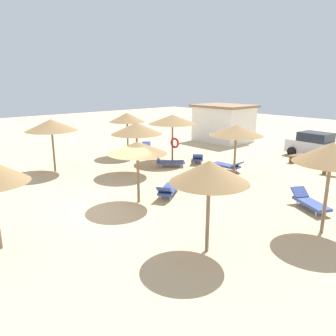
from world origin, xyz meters
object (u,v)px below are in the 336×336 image
(lounger_5, at_px, (198,157))
(lounger_6, at_px, (168,162))
(parasol_7, at_px, (332,153))
(parasol_8, at_px, (209,172))
(parasol_0, at_px, (127,117))
(parasol_3, at_px, (236,130))
(lounger_2, at_px, (168,189))
(bench_1, at_px, (335,170))
(parasol_2, at_px, (137,148))
(parasol_5, at_px, (173,120))
(parasol_6, at_px, (137,128))
(beach_cabana, at_px, (223,123))
(parked_car, at_px, (317,146))
(parasol_9, at_px, (51,125))
(bench_0, at_px, (298,157))
(lounger_7, at_px, (309,202))
(lounger_0, at_px, (146,149))
(lounger_3, at_px, (228,165))

(lounger_5, height_order, lounger_6, lounger_6)
(parasol_7, bearing_deg, parasol_8, -114.26)
(parasol_8, bearing_deg, parasol_0, 155.20)
(parasol_0, xyz_separation_m, parasol_3, (8.31, 1.25, -0.10))
(lounger_5, bearing_deg, parasol_3, -15.70)
(lounger_2, relative_size, bench_1, 1.27)
(parasol_2, height_order, parasol_5, parasol_5)
(lounger_6, bearing_deg, parasol_6, -94.28)
(lounger_2, distance_m, beach_cabana, 15.11)
(parasol_3, distance_m, lounger_5, 4.49)
(parasol_5, bearing_deg, parasol_2, -52.97)
(parasol_2, xyz_separation_m, bench_1, (3.94, 10.62, -2.07))
(parasol_0, distance_m, lounger_6, 4.86)
(lounger_5, xyz_separation_m, lounger_6, (-0.34, -2.24, 0.01))
(parasol_3, height_order, parked_car, parasol_3)
(lounger_6, bearing_deg, parasol_3, 16.35)
(parasol_3, bearing_deg, parasol_2, -93.52)
(lounger_5, bearing_deg, bench_1, 24.92)
(parasol_5, bearing_deg, parasol_8, -37.14)
(parasol_9, height_order, bench_0, parasol_9)
(parasol_9, relative_size, lounger_7, 1.54)
(bench_0, bearing_deg, lounger_0, -147.11)
(lounger_7, xyz_separation_m, parked_car, (-4.13, 9.55, 0.51))
(parasol_8, height_order, lounger_0, parasol_8)
(parked_car, bearing_deg, parasol_7, -64.31)
(parasol_2, height_order, lounger_7, parasol_2)
(parasol_2, distance_m, beach_cabana, 16.26)
(lounger_0, xyz_separation_m, lounger_3, (7.10, 0.57, -0.00))
(beach_cabana, bearing_deg, parasol_3, -47.68)
(parasol_0, xyz_separation_m, parked_car, (9.07, 9.41, -1.87))
(lounger_2, relative_size, lounger_5, 1.07)
(bench_0, bearing_deg, parasol_8, -73.58)
(parasol_3, xyz_separation_m, lounger_5, (-3.72, 1.05, -2.28))
(parasol_9, xyz_separation_m, lounger_6, (3.58, 5.66, -2.39))
(parasol_7, bearing_deg, parasol_5, 163.90)
(parasol_5, xyz_separation_m, lounger_0, (-3.09, 0.21, -2.40))
(parasol_2, xyz_separation_m, lounger_7, (5.27, 4.80, -2.10))
(parasol_0, distance_m, parasol_7, 14.65)
(lounger_7, distance_m, beach_cabana, 15.90)
(parasol_0, height_order, parasol_3, parasol_0)
(bench_0, height_order, beach_cabana, beach_cabana)
(lounger_0, distance_m, beach_cabana, 8.17)
(parasol_6, height_order, parasol_8, parasol_6)
(lounger_2, xyz_separation_m, lounger_7, (5.01, 3.31, 0.00))
(bench_0, xyz_separation_m, beach_cabana, (-8.17, 2.37, 1.25))
(parasol_7, bearing_deg, bench_1, 109.26)
(parasol_6, xyz_separation_m, lounger_5, (0.51, 4.47, -2.25))
(lounger_3, relative_size, lounger_6, 1.04)
(lounger_3, xyz_separation_m, bench_0, (1.68, 5.11, 0.03))
(bench_1, bearing_deg, lounger_3, -142.80)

